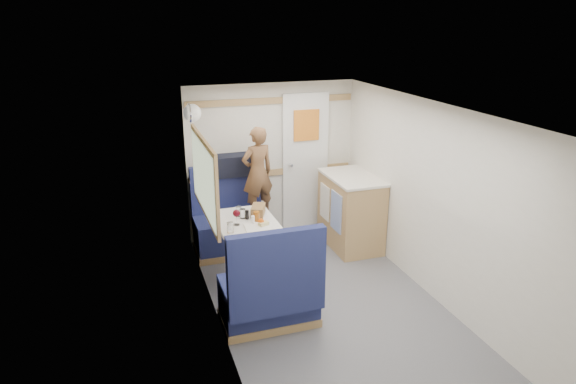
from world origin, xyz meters
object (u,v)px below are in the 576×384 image
object	(u,v)px
galley_counter	(351,211)
orange_fruit	(261,222)
duffel_bag	(232,165)
wine_glass	(236,214)
person	(257,173)
cheese_block	(264,224)
pepper_grinder	(247,215)
bench_near	(270,297)
bench_far	(231,228)
dome_light	(192,113)
salt_grinder	(253,220)
dinette_table	(247,235)
tray	(258,229)
beer_glass	(257,216)
tumbler_right	(243,214)
tumbler_left	(230,227)
bread_loaf	(258,210)
tumbler_mid	(239,211)

from	to	relation	value
galley_counter	orange_fruit	xyz separation A→B (m)	(-1.36, -0.72, 0.31)
duffel_bag	wine_glass	xyz separation A→B (m)	(-0.21, -1.17, -0.18)
duffel_bag	person	bearing A→B (deg)	-56.34
galley_counter	orange_fruit	distance (m)	1.57
cheese_block	wine_glass	world-z (taller)	wine_glass
pepper_grinder	duffel_bag	bearing A→B (deg)	86.00
bench_near	cheese_block	distance (m)	0.82
bench_far	dome_light	size ratio (longest dim) A/B	5.25
duffel_bag	cheese_block	world-z (taller)	duffel_bag
dome_light	salt_grinder	bearing A→B (deg)	-65.13
galley_counter	pepper_grinder	world-z (taller)	galley_counter
dinette_table	salt_grinder	distance (m)	0.22
dome_light	duffel_bag	size ratio (longest dim) A/B	0.38
dinette_table	tray	world-z (taller)	tray
bench_near	dome_light	xyz separation A→B (m)	(-0.39, 1.71, 1.45)
beer_glass	dinette_table	bearing A→B (deg)	174.39
orange_fruit	beer_glass	size ratio (longest dim) A/B	0.66
dome_light	tumbler_right	xyz separation A→B (m)	(0.37, -0.74, -0.98)
galley_counter	tray	distance (m)	1.65
person	tumbler_right	world-z (taller)	person
tumbler_left	cheese_block	bearing A→B (deg)	6.29
dome_light	bread_loaf	size ratio (longest dim) A/B	0.81
orange_fruit	dome_light	bearing A→B (deg)	116.10
person	beer_glass	xyz separation A→B (m)	(-0.23, -0.78, -0.24)
bench_near	dome_light	world-z (taller)	dome_light
galley_counter	tumbler_right	world-z (taller)	galley_counter
bread_loaf	dinette_table	bearing A→B (deg)	-136.53
dinette_table	bench_near	xyz separation A→B (m)	(-0.00, -0.86, -0.27)
salt_grinder	person	bearing A→B (deg)	71.68
salt_grinder	tumbler_right	bearing A→B (deg)	107.03
cheese_block	tumbler_right	size ratio (longest dim) A/B	0.97
dinette_table	orange_fruit	xyz separation A→B (m)	(0.11, -0.17, 0.21)
dinette_table	dome_light	size ratio (longest dim) A/B	4.60
cheese_block	bench_far	bearing A→B (deg)	97.12
dinette_table	pepper_grinder	xyz separation A→B (m)	(0.02, 0.07, 0.20)
dinette_table	person	xyz separation A→B (m)	(0.33, 0.77, 0.44)
dome_light	tumbler_left	distance (m)	1.46
dome_light	beer_glass	distance (m)	1.39
tumbler_left	beer_glass	world-z (taller)	tumbler_left
dome_light	wine_glass	world-z (taller)	dome_light
bench_far	duffel_bag	xyz separation A→B (m)	(0.10, 0.26, 0.73)
duffel_bag	orange_fruit	size ratio (longest dim) A/B	7.95
tumbler_mid	beer_glass	distance (m)	0.25
person	duffel_bag	xyz separation A→B (m)	(-0.23, 0.35, 0.02)
tray	beer_glass	distance (m)	0.26
orange_fruit	pepper_grinder	size ratio (longest dim) A/B	0.66
duffel_bag	bread_loaf	xyz separation A→B (m)	(0.07, -0.96, -0.26)
orange_fruit	person	bearing A→B (deg)	76.79
cheese_block	beer_glass	xyz separation A→B (m)	(-0.03, 0.18, 0.02)
tumbler_mid	tray	bearing A→B (deg)	-77.39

